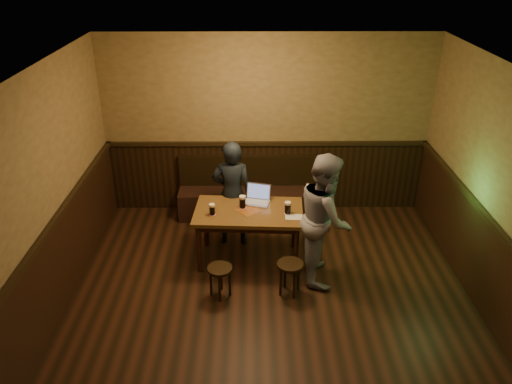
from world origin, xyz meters
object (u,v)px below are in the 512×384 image
object	(u,v)px
pint_left	(212,209)
person_grey	(325,218)
pub_table	(249,217)
stool_right	(290,269)
pint_mid	(243,202)
stool_left	(220,273)
person_suit	(232,194)
pint_right	(288,208)
bench	(249,197)
laptop	(257,198)

from	to	relation	value
pint_left	person_grey	world-z (taller)	person_grey
pub_table	stool_right	distance (m)	0.96
pint_mid	stool_left	bearing A→B (deg)	-107.05
pub_table	person_grey	world-z (taller)	person_grey
pub_table	person_grey	distance (m)	1.04
stool_right	person_suit	size ratio (longest dim) A/B	0.28
person_grey	pint_right	bearing A→B (deg)	61.46
pint_left	pint_mid	xyz separation A→B (m)	(0.39, 0.19, 0.01)
bench	person_suit	xyz separation A→B (m)	(-0.23, -0.81, 0.47)
pint_left	pint_right	distance (m)	0.98
pub_table	person_suit	bearing A→B (deg)	120.39
pub_table	laptop	world-z (taller)	laptop
stool_left	person_grey	bearing A→B (deg)	18.38
pint_mid	person_grey	world-z (taller)	person_grey
stool_left	pint_left	xyz separation A→B (m)	(-0.12, 0.68, 0.51)
pint_mid	person_suit	world-z (taller)	person_suit
stool_left	pub_table	bearing A→B (deg)	66.46
bench	pint_left	size ratio (longest dim) A/B	14.10
stool_right	laptop	distance (m)	1.17
stool_right	pint_mid	distance (m)	1.13
pub_table	pint_mid	xyz separation A→B (m)	(-0.08, 0.07, 0.19)
pub_table	person_suit	size ratio (longest dim) A/B	0.94
stool_left	person_suit	distance (m)	1.33
pint_mid	person_grey	bearing A→B (deg)	-22.70
laptop	person_suit	distance (m)	0.41
pint_mid	person_suit	size ratio (longest dim) A/B	0.11
stool_right	stool_left	bearing A→B (deg)	-176.87
bench	pint_left	xyz separation A→B (m)	(-0.47, -1.37, 0.53)
pint_mid	stool_right	bearing A→B (deg)	-54.38
stool_right	pint_mid	size ratio (longest dim) A/B	2.49
stool_left	stool_right	xyz separation A→B (m)	(0.86, 0.05, 0.02)
stool_right	pint_left	xyz separation A→B (m)	(-0.98, 0.64, 0.49)
pint_mid	pint_right	bearing A→B (deg)	-15.04
pub_table	stool_left	distance (m)	0.93
pint_left	laptop	size ratio (longest dim) A/B	0.40
pint_mid	person_grey	size ratio (longest dim) A/B	0.10
laptop	stool_right	bearing A→B (deg)	-53.97
stool_left	person_grey	distance (m)	1.47
pint_left	person_suit	bearing A→B (deg)	67.16
pub_table	pint_mid	distance (m)	0.22
bench	stool_left	world-z (taller)	bench
pub_table	pint_left	distance (m)	0.52
stool_right	laptop	bearing A→B (deg)	111.41
pint_right	laptop	xyz separation A→B (m)	(-0.39, 0.33, -0.02)
pint_left	person_grey	bearing A→B (deg)	-9.87
pint_left	stool_right	bearing A→B (deg)	-33.00
bench	pint_right	bearing A→B (deg)	-69.23
pub_table	laptop	distance (m)	0.32
stool_left	person_suit	bearing A→B (deg)	84.79
pint_left	person_grey	distance (m)	1.45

